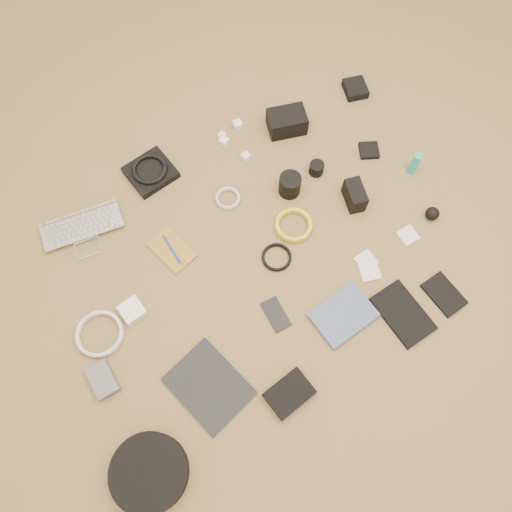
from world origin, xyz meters
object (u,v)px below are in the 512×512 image
headphone_case (149,473)px  paperback (358,333)px  laptop (85,236)px  phone (276,314)px  tablet (209,386)px  dslr_camera (287,122)px

headphone_case → paperback: 0.76m
laptop → phone: bearing=-44.6°
laptop → headphone_case: (-0.11, -0.81, 0.02)m
laptop → tablet: 0.68m
headphone_case → phone: bearing=23.7°
laptop → paperback: (0.65, -0.75, -0.00)m
dslr_camera → paperback: bearing=-88.9°
paperback → laptop: bearing=34.1°
headphone_case → paperback: size_ratio=1.15×
dslr_camera → tablet: dslr_camera is taller
dslr_camera → tablet: 1.01m
tablet → phone: bearing=2.7°
paperback → dslr_camera: bearing=-20.8°
phone → paperback: 0.27m
paperback → headphone_case: bearing=87.5°
dslr_camera → tablet: bearing=-118.7°
tablet → headphone_case: headphone_case is taller
dslr_camera → phone: size_ratio=1.26×
tablet → phone: tablet is taller
phone → paperback: paperback is taller
paperback → tablet: bearing=73.8°
dslr_camera → headphone_case: 1.30m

